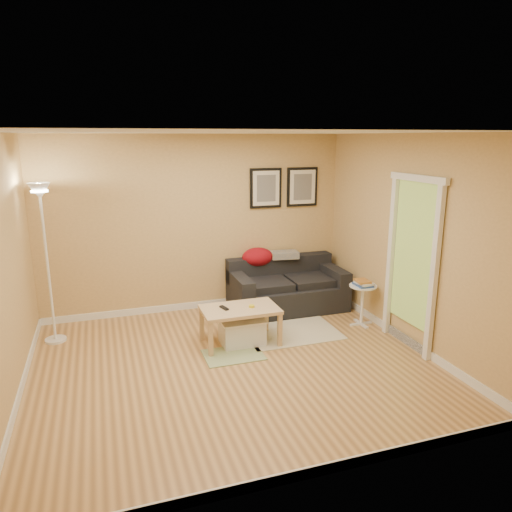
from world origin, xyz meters
name	(u,v)px	position (x,y,z in m)	size (l,w,h in m)	color
floor	(234,365)	(0.00, 0.00, 0.00)	(4.50, 4.50, 0.00)	tan
ceiling	(231,132)	(0.00, 0.00, 2.60)	(4.50, 4.50, 0.00)	white
wall_back	(196,224)	(0.00, 2.00, 1.30)	(4.50, 4.50, 0.00)	tan
wall_front	(310,321)	(0.00, -2.00, 1.30)	(4.50, 4.50, 0.00)	tan
wall_left	(3,274)	(-2.25, 0.00, 1.30)	(4.00, 4.00, 0.00)	tan
wall_right	(409,242)	(2.25, 0.00, 1.30)	(4.00, 4.00, 0.00)	tan
baseboard_back	(199,305)	(0.00, 1.99, 0.05)	(4.50, 0.02, 0.10)	white
baseboard_front	(305,474)	(0.00, -1.99, 0.05)	(4.50, 0.02, 0.10)	white
baseboard_left	(20,393)	(-2.24, 0.00, 0.05)	(0.02, 4.00, 0.10)	white
baseboard_right	(400,336)	(2.24, 0.00, 0.05)	(0.02, 4.00, 0.10)	white
sofa	(288,285)	(1.28, 1.53, 0.38)	(1.70, 0.90, 0.75)	black
red_throw	(258,257)	(0.91, 1.85, 0.77)	(0.48, 0.36, 0.28)	maroon
plaid_throw	(284,255)	(1.33, 1.81, 0.78)	(0.42, 0.26, 0.10)	tan
framed_print_left	(266,188)	(1.08, 1.98, 1.80)	(0.50, 0.04, 0.60)	black
framed_print_right	(302,187)	(1.68, 1.98, 1.80)	(0.50, 0.04, 0.60)	black
area_rug	(291,333)	(0.98, 0.64, 0.01)	(1.25, 0.85, 0.01)	beige
green_runner	(233,355)	(0.06, 0.24, 0.01)	(0.70, 0.50, 0.01)	#668C4C
coffee_table	(240,326)	(0.24, 0.55, 0.24)	(0.95, 0.58, 0.48)	tan
remote_control	(224,308)	(0.04, 0.58, 0.49)	(0.05, 0.16, 0.02)	black
tape_roll	(252,306)	(0.38, 0.52, 0.49)	(0.07, 0.07, 0.03)	yellow
storage_bin	(242,331)	(0.26, 0.53, 0.17)	(0.55, 0.40, 0.34)	white
side_table	(362,305)	(2.02, 0.61, 0.29)	(0.38, 0.38, 0.58)	white
book_stack	(363,283)	(2.00, 0.59, 0.62)	(0.19, 0.26, 0.08)	#2D4A87
floor_lamp	(48,269)	(-2.00, 1.37, 0.96)	(0.26, 0.26, 2.04)	white
doorway	(411,267)	(2.20, -0.15, 1.02)	(0.12, 1.01, 2.13)	white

